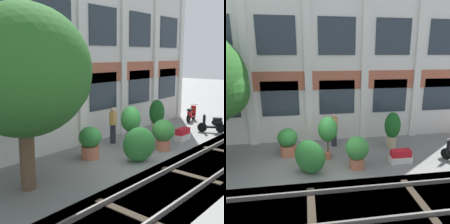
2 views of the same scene
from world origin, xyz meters
The scene contains 10 objects.
ground_plane centered at (0.00, 0.00, 0.00)m, with size 80.00×80.00×0.00m, color slate.
apartment_facade centered at (0.00, 3.26, 4.32)m, with size 16.98×0.64×8.70m.
rail_tracks centered at (0.00, -2.24, -0.13)m, with size 24.62×2.80×0.43m.
potted_plant_low_pan centered at (0.69, 0.88, 1.29)m, with size 0.80×0.80×1.87m.
potted_plant_stone_basin centered at (3.85, 1.69, 0.97)m, with size 0.75×0.75×1.71m.
potted_plant_ribbed_drum centered at (1.74, -0.02, 0.73)m, with size 0.92×0.92×1.28m.
potted_plant_glazed_jar centered at (-1.02, 1.49, 0.66)m, with size 0.86×0.86×1.22m.
potted_plant_square_trough centered at (3.61, 0.09, 0.27)m, with size 0.91×0.41×0.56m.
resident_by_doorway centered at (1.12, 2.20, 0.87)m, with size 0.39×0.41×1.62m.
topiary_hedge centered at (-0.09, -0.13, 0.65)m, with size 1.24×0.70×1.30m, color #2D7A33.
Camera 2 is at (-0.14, -7.62, 4.36)m, focal length 35.00 mm.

